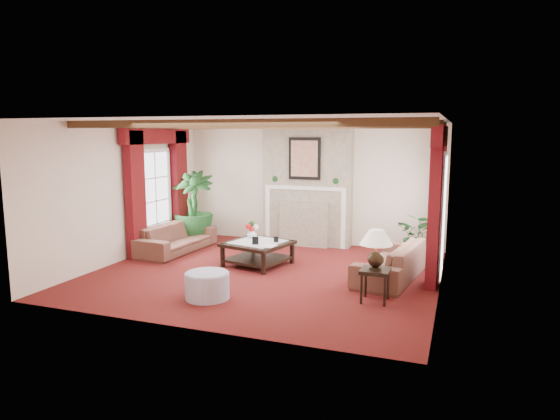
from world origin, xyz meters
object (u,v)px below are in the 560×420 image
at_px(coffee_table, 258,253).
at_px(side_table, 375,285).
at_px(ottoman, 207,286).
at_px(sofa_left, 177,233).
at_px(sofa_right, 391,255).
at_px(potted_palm, 194,223).

distance_m(coffee_table, side_table, 2.80).
distance_m(coffee_table, ottoman, 2.07).
bearing_deg(sofa_left, sofa_right, -92.14).
height_order(sofa_left, side_table, sofa_left).
height_order(coffee_table, ottoman, coffee_table).
distance_m(sofa_left, sofa_right, 4.57).
height_order(side_table, ottoman, side_table).
height_order(sofa_right, coffee_table, sofa_right).
relative_size(sofa_left, potted_palm, 1.09).
bearing_deg(ottoman, sofa_right, 39.82).
bearing_deg(sofa_left, potted_palm, 10.20).
bearing_deg(coffee_table, side_table, -14.95).
bearing_deg(ottoman, sofa_left, 129.64).
height_order(potted_palm, side_table, potted_palm).
distance_m(sofa_left, potted_palm, 0.90).
xyz_separation_m(sofa_right, side_table, (-0.06, -1.34, -0.16)).
bearing_deg(side_table, potted_palm, 149.95).
relative_size(coffee_table, ottoman, 1.61).
bearing_deg(coffee_table, sofa_right, 13.73).
bearing_deg(ottoman, side_table, 16.69).
bearing_deg(sofa_left, ottoman, -137.15).
bearing_deg(ottoman, coffee_table, 90.81).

